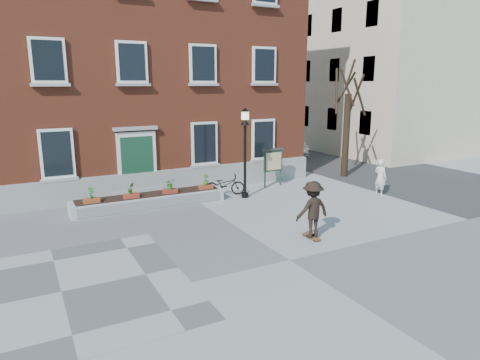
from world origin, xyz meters
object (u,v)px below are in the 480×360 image
bicycle (225,185)px  notice_board (273,161)px  skateboarder (312,209)px  parked_car (293,145)px  lamp_post (245,140)px  bystander (380,177)px

bicycle → notice_board: 2.98m
bicycle → skateboarder: bearing=-159.7°
parked_car → lamp_post: 12.27m
bicycle → skateboarder: 6.34m
skateboarder → bicycle: bearing=90.9°
parked_car → bystander: bystander is taller
bystander → bicycle: bearing=54.7°
bicycle → parked_car: (9.16, 7.83, 0.17)m
bystander → lamp_post: (-5.57, 2.49, 1.71)m
bicycle → bystander: bearing=-98.4°
bicycle → skateboarder: size_ratio=0.95×
bicycle → parked_car: size_ratio=0.46×
bicycle → notice_board: bearing=-61.8°
lamp_post → notice_board: lamp_post is taller
bicycle → bystander: size_ratio=1.10×
bicycle → lamp_post: 2.29m
bystander → skateboarder: bearing=109.1°
lamp_post → skateboarder: 5.77m
skateboarder → notice_board: bearing=67.9°
bicycle → lamp_post: size_ratio=0.46×
skateboarder → parked_car: bearing=57.4°
parked_car → notice_board: bearing=-108.0°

